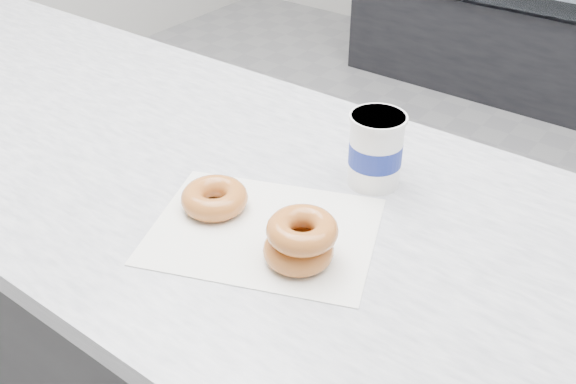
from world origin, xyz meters
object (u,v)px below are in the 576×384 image
donut_single (215,198)px  donut_stack (300,240)px  counter (242,357)px  coffee_cup (376,149)px

donut_single → donut_stack: 0.19m
counter → donut_stack: bearing=-24.5°
donut_single → donut_stack: bearing=-6.9°
counter → coffee_cup: coffee_cup is taller
coffee_cup → donut_single: bearing=-115.6°
donut_stack → donut_single: bearing=173.1°
donut_single → coffee_cup: bearing=53.4°
donut_single → donut_stack: size_ratio=0.81×
donut_stack → coffee_cup: 0.25m
counter → donut_stack: donut_stack is taller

